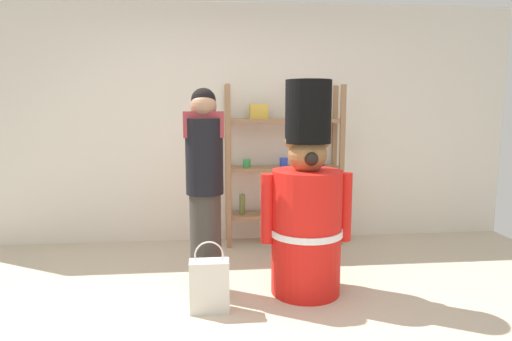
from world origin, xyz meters
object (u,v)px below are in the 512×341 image
object	(u,v)px
merchandise_shelf	(283,163)
person_shopper	(205,187)
teddy_bear_guard	(307,209)
shopping_bag	(209,285)

from	to	relation	value
merchandise_shelf	person_shopper	xyz separation A→B (m)	(-0.83, -1.27, -0.01)
merchandise_shelf	person_shopper	bearing A→B (deg)	-122.98
teddy_bear_guard	shopping_bag	size ratio (longest dim) A/B	3.19
shopping_bag	person_shopper	bearing A→B (deg)	94.76
merchandise_shelf	teddy_bear_guard	world-z (taller)	merchandise_shelf
merchandise_shelf	shopping_bag	xyz separation A→B (m)	(-0.80, -1.61, -0.68)
person_shopper	merchandise_shelf	bearing A→B (deg)	57.02
merchandise_shelf	teddy_bear_guard	distance (m)	1.35
person_shopper	shopping_bag	world-z (taller)	person_shopper
teddy_bear_guard	person_shopper	xyz separation A→B (m)	(-0.80, 0.07, 0.18)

